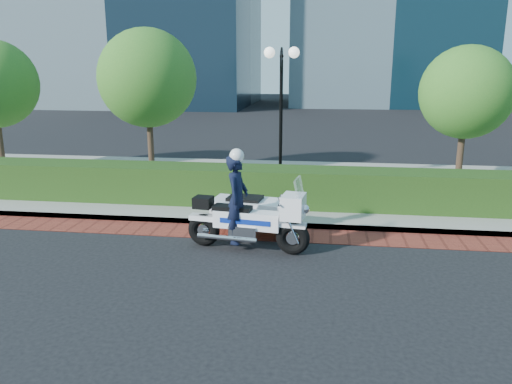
# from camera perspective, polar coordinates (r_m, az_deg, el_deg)

# --- Properties ---
(ground) EXTENTS (120.00, 120.00, 0.00)m
(ground) POSITION_cam_1_polar(r_m,az_deg,el_deg) (10.53, -5.26, -7.21)
(ground) COLOR black
(ground) RESTS_ON ground
(brick_strip) EXTENTS (60.00, 1.00, 0.01)m
(brick_strip) POSITION_cam_1_polar(r_m,az_deg,el_deg) (11.90, -3.65, -4.57)
(brick_strip) COLOR maroon
(brick_strip) RESTS_ON ground
(sidewalk) EXTENTS (60.00, 8.00, 0.15)m
(sidewalk) POSITION_cam_1_polar(r_m,az_deg,el_deg) (16.15, -0.53, 0.78)
(sidewalk) COLOR gray
(sidewalk) RESTS_ON ground
(hedge_main) EXTENTS (18.00, 1.20, 1.00)m
(hedge_main) POSITION_cam_1_polar(r_m,az_deg,el_deg) (13.71, -1.98, 0.79)
(hedge_main) COLOR black
(hedge_main) RESTS_ON sidewalk
(lamppost) EXTENTS (1.02, 0.70, 4.21)m
(lamppost) POSITION_cam_1_polar(r_m,az_deg,el_deg) (14.82, 2.89, 10.83)
(lamppost) COLOR black
(lamppost) RESTS_ON sidewalk
(tree_b) EXTENTS (3.20, 3.20, 4.89)m
(tree_b) POSITION_cam_1_polar(r_m,az_deg,el_deg) (17.04, -12.32, 12.58)
(tree_b) COLOR #332319
(tree_b) RESTS_ON sidewalk
(tree_c) EXTENTS (2.80, 2.80, 4.30)m
(tree_c) POSITION_cam_1_polar(r_m,az_deg,el_deg) (16.60, 22.92, 10.43)
(tree_c) COLOR #332319
(tree_c) RESTS_ON sidewalk
(police_motorcycle) EXTENTS (2.70, 2.08, 2.19)m
(police_motorcycle) POSITION_cam_1_polar(r_m,az_deg,el_deg) (10.93, -1.00, -2.19)
(police_motorcycle) COLOR black
(police_motorcycle) RESTS_ON ground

